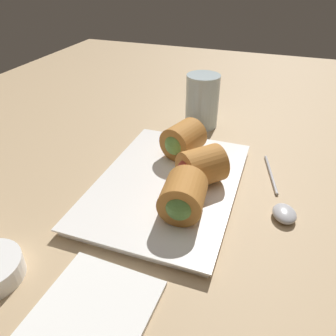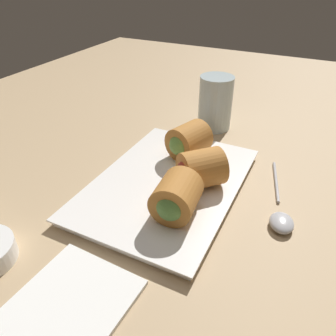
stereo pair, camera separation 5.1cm
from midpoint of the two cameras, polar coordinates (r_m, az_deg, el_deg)
The scene contains 8 objects.
table_surface at distance 57.44cm, azimuth 3.22°, elevation -2.25°, with size 180.00×140.00×2.00cm.
serving_plate at distance 53.52cm, azimuth 2.72°, elevation -2.92°, with size 31.84×21.89×1.50cm.
roll_front_left at distance 50.79cm, azimuth 8.28°, elevation -0.31°, with size 8.74×8.73×6.05cm.
roll_front_right at distance 44.65cm, azimuth 4.58°, elevation -5.38°, with size 7.63×6.63×6.05cm.
roll_back_left at distance 58.30cm, azimuth 5.87°, elevation 4.62°, with size 8.04×7.73×6.05cm.
spoon at distance 50.90cm, azimuth 21.83°, elevation -8.07°, with size 18.81×6.56×1.52cm.
napkin at distance 39.30cm, azimuth -13.53°, elevation -22.82°, with size 14.69×12.65×0.60cm.
drinking_glass at distance 72.09cm, azimuth 9.97°, elevation 11.11°, with size 7.13×7.13×11.37cm.
Camera 2 is at (-42.23, -20.11, 34.40)cm, focal length 35.00 mm.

